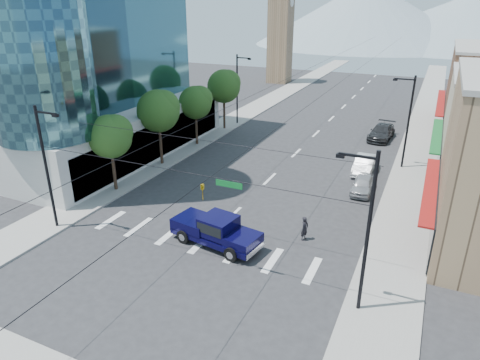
{
  "coord_description": "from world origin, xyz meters",
  "views": [
    {
      "loc": [
        12.74,
        -20.3,
        15.29
      ],
      "look_at": [
        0.57,
        6.16,
        3.0
      ],
      "focal_mm": 32.0,
      "sensor_mm": 36.0,
      "label": 1
    }
  ],
  "objects_px": {
    "parked_car_mid": "(364,164)",
    "parked_car_far": "(382,132)",
    "pedestrian": "(305,228)",
    "pickup_truck": "(216,230)",
    "parked_car_near": "(363,184)"
  },
  "relations": [
    {
      "from": "pickup_truck",
      "to": "parked_car_near",
      "type": "height_order",
      "value": "pickup_truck"
    },
    {
      "from": "pedestrian",
      "to": "parked_car_far",
      "type": "height_order",
      "value": "pedestrian"
    },
    {
      "from": "parked_car_mid",
      "to": "pickup_truck",
      "type": "bearing_deg",
      "value": -111.69
    },
    {
      "from": "parked_car_near",
      "to": "parked_car_mid",
      "type": "distance_m",
      "value": 4.81
    },
    {
      "from": "parked_car_mid",
      "to": "parked_car_far",
      "type": "bearing_deg",
      "value": 89.45
    },
    {
      "from": "parked_car_mid",
      "to": "parked_car_far",
      "type": "distance_m",
      "value": 11.73
    },
    {
      "from": "pickup_truck",
      "to": "parked_car_far",
      "type": "height_order",
      "value": "pickup_truck"
    },
    {
      "from": "pedestrian",
      "to": "parked_car_mid",
      "type": "height_order",
      "value": "pedestrian"
    },
    {
      "from": "pickup_truck",
      "to": "parked_car_near",
      "type": "xyz_separation_m",
      "value": [
        7.48,
        12.81,
        -0.4
      ]
    },
    {
      "from": "parked_car_near",
      "to": "parked_car_far",
      "type": "height_order",
      "value": "parked_car_far"
    },
    {
      "from": "pickup_truck",
      "to": "pedestrian",
      "type": "relative_size",
      "value": 3.79
    },
    {
      "from": "parked_car_mid",
      "to": "pedestrian",
      "type": "bearing_deg",
      "value": -96.64
    },
    {
      "from": "parked_car_mid",
      "to": "parked_car_far",
      "type": "relative_size",
      "value": 0.83
    },
    {
      "from": "pedestrian",
      "to": "pickup_truck",
      "type": "bearing_deg",
      "value": 137.94
    },
    {
      "from": "pickup_truck",
      "to": "parked_car_mid",
      "type": "bearing_deg",
      "value": 78.09
    }
  ]
}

